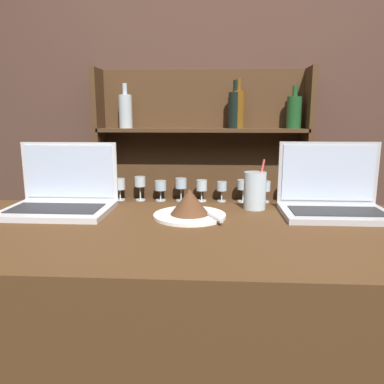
% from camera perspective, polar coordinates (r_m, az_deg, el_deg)
% --- Properties ---
extents(back_wall, '(7.00, 0.06, 2.70)m').
position_cam_1_polar(back_wall, '(2.23, 4.64, 10.00)').
color(back_wall, '#4C3328').
rests_on(back_wall, ground_plane).
extents(back_shelf, '(1.19, 0.18, 1.66)m').
position_cam_1_polar(back_shelf, '(2.20, 1.68, -2.07)').
color(back_shelf, '#472D19').
rests_on(back_shelf, ground_plane).
extents(laptop_near, '(0.34, 0.25, 0.22)m').
position_cam_1_polar(laptop_near, '(1.32, -19.23, -0.70)').
color(laptop_near, silver).
rests_on(laptop_near, bar_counter).
extents(laptop_far, '(0.33, 0.22, 0.23)m').
position_cam_1_polar(laptop_far, '(1.29, 20.66, -0.89)').
color(laptop_far, '#ADADB2').
rests_on(laptop_far, bar_counter).
extents(cake_plate, '(0.23, 0.23, 0.09)m').
position_cam_1_polar(cake_plate, '(1.17, -0.35, -2.15)').
color(cake_plate, white).
rests_on(cake_plate, bar_counter).
extents(water_glass, '(0.08, 0.08, 0.17)m').
position_cam_1_polar(water_glass, '(1.28, 9.55, 0.22)').
color(water_glass, silver).
rests_on(water_glass, bar_counter).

